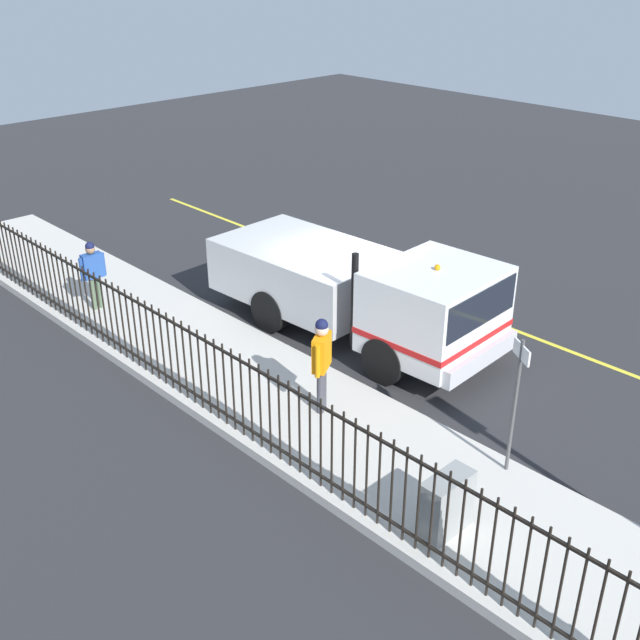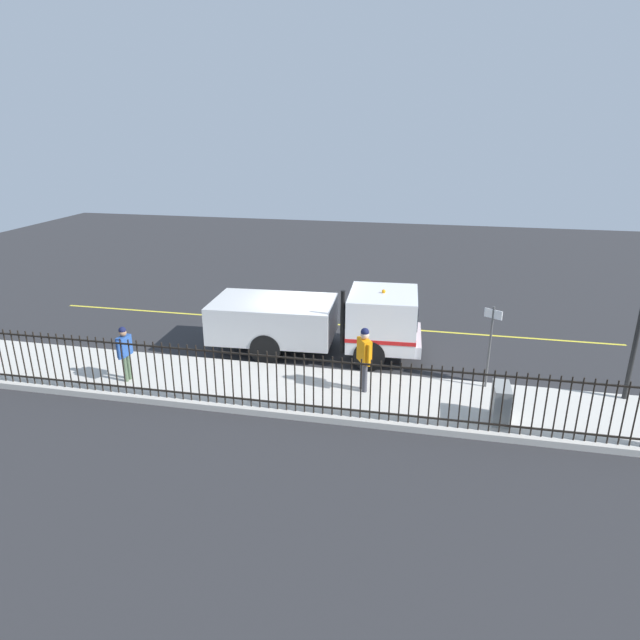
{
  "view_description": "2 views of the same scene",
  "coord_description": "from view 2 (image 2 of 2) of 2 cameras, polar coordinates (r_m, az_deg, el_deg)",
  "views": [
    {
      "loc": [
        11.14,
        10.65,
        7.7
      ],
      "look_at": [
        2.05,
        1.22,
        1.2
      ],
      "focal_mm": 42.75,
      "sensor_mm": 36.0,
      "label": 1
    },
    {
      "loc": [
        16.43,
        3.95,
        6.94
      ],
      "look_at": [
        1.42,
        0.79,
        1.51
      ],
      "focal_mm": 30.51,
      "sensor_mm": 36.0,
      "label": 2
    }
  ],
  "objects": [
    {
      "name": "work_truck",
      "position": [
        17.38,
        1.01,
        0.2
      ],
      "size": [
        2.76,
        6.82,
        2.45
      ],
      "rotation": [
        0.0,
        0.0,
        0.05
      ],
      "color": "white",
      "rests_on": "ground"
    },
    {
      "name": "pedestrian_distant",
      "position": [
        16.11,
        -19.82,
        -2.77
      ],
      "size": [
        0.6,
        0.24,
        1.61
      ],
      "rotation": [
        0.0,
        0.0,
        3.06
      ],
      "color": "#264C99",
      "rests_on": "sidewalk_slab"
    },
    {
      "name": "street_sign",
      "position": [
        15.3,
        17.46,
        -1.78
      ],
      "size": [
        0.29,
        0.44,
        2.33
      ],
      "color": "#4C4C4C",
      "rests_on": "sidewalk_slab"
    },
    {
      "name": "traffic_cone",
      "position": [
        18.98,
        8.19,
        -1.22
      ],
      "size": [
        0.41,
        0.41,
        0.58
      ],
      "primitive_type": "cone",
      "color": "orange",
      "rests_on": "ground"
    },
    {
      "name": "ground_plane",
      "position": [
        18.27,
        -1.51,
        -2.85
      ],
      "size": [
        51.84,
        51.84,
        0.0
      ],
      "primitive_type": "plane",
      "color": "#2B2B2D",
      "rests_on": "ground"
    },
    {
      "name": "worker_standing",
      "position": [
        14.57,
        4.67,
        -3.44
      ],
      "size": [
        0.58,
        0.46,
        1.81
      ],
      "rotation": [
        0.0,
        0.0,
        -2.6
      ],
      "color": "orange",
      "rests_on": "sidewalk_slab"
    },
    {
      "name": "utility_cabinet",
      "position": [
        14.04,
        18.41,
        -8.28
      ],
      "size": [
        0.82,
        0.39,
        0.93
      ],
      "primitive_type": "cube",
      "color": "gray",
      "rests_on": "sidewalk_slab"
    },
    {
      "name": "lane_marking",
      "position": [
        20.44,
        0.03,
        -0.34
      ],
      "size": [
        0.12,
        21.21,
        0.01
      ],
      "primitive_type": "cube",
      "color": "yellow",
      "rests_on": "ground"
    },
    {
      "name": "iron_fence",
      "position": [
        13.82,
        -5.97,
        -6.22
      ],
      "size": [
        0.04,
        20.06,
        1.58
      ],
      "color": "black",
      "rests_on": "sidewalk_slab"
    },
    {
      "name": "sidewalk_slab",
      "position": [
        15.29,
        -4.42,
        -7.21
      ],
      "size": [
        2.87,
        23.56,
        0.17
      ],
      "primitive_type": "cube",
      "color": "beige",
      "rests_on": "ground"
    }
  ]
}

